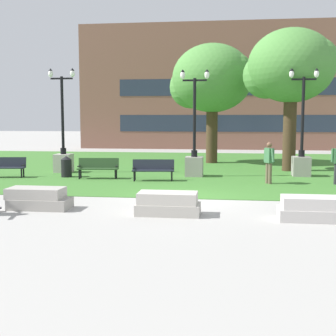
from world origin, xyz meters
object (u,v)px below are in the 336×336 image
Objects in this scene: park_bench_far_right at (98,167)px; park_bench_far_left at (5,166)px; concrete_block_right at (313,209)px; lamp_post_left at (302,154)px; lamp_post_right at (194,155)px; concrete_block_left at (168,204)px; trash_bin at (66,166)px; concrete_block_center at (38,199)px; lamp_post_center at (63,151)px; park_bench_near_right at (153,169)px; person_bystander_near_lawn at (269,160)px.

park_bench_far_left is at bearing -178.31° from park_bench_far_right.
concrete_block_right is 9.55m from lamp_post_left.
lamp_post_left is 1.01× the size of lamp_post_right.
trash_bin is (-5.65, 7.52, 0.20)m from concrete_block_left.
concrete_block_center is at bearing 175.89° from concrete_block_right.
lamp_post_center is (1.96, 2.19, 0.51)m from park_bench_far_left.
lamp_post_right reaches higher than park_bench_far_right.
park_bench_near_right is 2.57m from park_bench_far_right.
concrete_block_left is 0.37× the size of lamp_post_left.
park_bench_far_left is (-12.31, 7.30, 0.23)m from concrete_block_right.
park_bench_far_left reaches higher than concrete_block_right.
park_bench_near_right is 4.19m from trash_bin.
park_bench_near_right is 0.37× the size of lamp_post_left.
concrete_block_center is 12.68m from lamp_post_left.
trash_bin reaches higher than park_bench_far_left.
park_bench_near_right is (-1.52, 6.83, 0.23)m from concrete_block_left.
person_bystander_near_lawn reaches higher than park_bench_far_right.
park_bench_far_left and park_bench_far_right have the same top height.
concrete_block_left is at bearing -4.85° from concrete_block_center.
person_bystander_near_lawn reaches higher than trash_bin.
park_bench_far_left is 4.31m from park_bench_far_right.
concrete_block_center is 1.01× the size of park_bench_far_right.
trash_bin is (-1.67, 7.18, 0.20)m from concrete_block_center.
lamp_post_center is at bearing 179.84° from lamp_post_left.
park_bench_near_right is (2.46, 6.49, 0.23)m from concrete_block_center.
lamp_post_center is at bearing 164.34° from person_bystander_near_lawn.
park_bench_far_right is (4.30, 0.13, 0.00)m from park_bench_far_left.
lamp_post_center is at bearing 48.17° from park_bench_far_left.
person_bystander_near_lawn is at bearing -5.20° from park_bench_far_right.
concrete_block_left is 11.28m from lamp_post_center.
concrete_block_right is 0.98× the size of park_bench_far_right.
concrete_block_right is at bearing -42.84° from park_bench_far_right.
person_bystander_near_lawn is (8.99, -1.00, 0.48)m from trash_bin.
concrete_block_center is at bearing -116.58° from lamp_post_right.
lamp_post_left is at bearing 61.37° from concrete_block_left.
park_bench_far_left is at bearing -170.86° from lamp_post_left.
concrete_block_left is 1.00× the size of concrete_block_right.
concrete_block_left is at bearing -118.63° from lamp_post_left.
concrete_block_left is at bearing -55.29° from lamp_post_center.
trash_bin is (-9.60, 7.75, 0.20)m from concrete_block_right.
lamp_post_center reaches higher than person_bystander_near_lawn.
park_bench_far_left is at bearing 178.00° from park_bench_near_right.
concrete_block_left is 0.98× the size of park_bench_near_right.
lamp_post_center is (-4.89, 2.43, 0.51)m from park_bench_near_right.
person_bystander_near_lawn is at bearing 40.21° from concrete_block_center.
lamp_post_left is 2.88× the size of person_bystander_near_lawn.
park_bench_far_left reaches higher than concrete_block_center.
concrete_block_left is 7.36m from person_bystander_near_lawn.
lamp_post_center is (-2.35, 2.06, 0.51)m from park_bench_far_right.
lamp_post_right is at bearing -6.31° from lamp_post_center.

